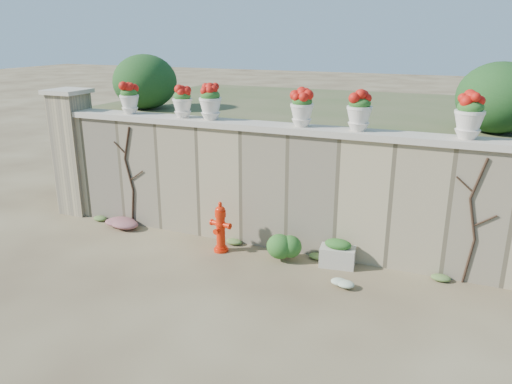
% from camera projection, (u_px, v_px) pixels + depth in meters
% --- Properties ---
extents(ground, '(80.00, 80.00, 0.00)m').
position_uv_depth(ground, '(221.00, 289.00, 7.18)').
color(ground, brown).
rests_on(ground, ground).
extents(stone_wall, '(8.00, 0.40, 2.00)m').
position_uv_depth(stone_wall, '(268.00, 188.00, 8.45)').
color(stone_wall, '#9B8B67').
rests_on(stone_wall, ground).
extents(wall_cap, '(8.10, 0.52, 0.10)m').
position_uv_depth(wall_cap, '(268.00, 127.00, 8.13)').
color(wall_cap, '#B7AF9B').
rests_on(wall_cap, stone_wall).
extents(gate_pillar, '(0.72, 0.72, 2.48)m').
position_uv_depth(gate_pillar, '(74.00, 152.00, 9.92)').
color(gate_pillar, '#9B8B67').
rests_on(gate_pillar, ground).
extents(raised_fill, '(9.00, 6.00, 2.00)m').
position_uv_depth(raised_fill, '(320.00, 149.00, 11.25)').
color(raised_fill, '#384C23').
rests_on(raised_fill, ground).
extents(back_shrub_left, '(1.30, 1.30, 1.10)m').
position_uv_depth(back_shrub_left, '(145.00, 82.00, 10.21)').
color(back_shrub_left, '#143814').
rests_on(back_shrub_left, raised_fill).
extents(back_shrub_right, '(1.30, 1.30, 1.10)m').
position_uv_depth(back_shrub_right, '(499.00, 98.00, 7.76)').
color(back_shrub_right, '#143814').
rests_on(back_shrub_right, raised_fill).
extents(vine_left, '(0.60, 0.04, 1.91)m').
position_uv_depth(vine_left, '(130.00, 175.00, 9.25)').
color(vine_left, black).
rests_on(vine_left, ground).
extents(vine_right, '(0.60, 0.04, 1.91)m').
position_uv_depth(vine_right, '(473.00, 220.00, 7.06)').
color(vine_right, black).
rests_on(vine_right, ground).
extents(fire_hydrant, '(0.38, 0.27, 0.87)m').
position_uv_depth(fire_hydrant, '(221.00, 227.00, 8.29)').
color(fire_hydrant, red).
rests_on(fire_hydrant, ground).
extents(planter_box, '(0.58, 0.38, 0.45)m').
position_uv_depth(planter_box, '(338.00, 254.00, 7.83)').
color(planter_box, '#B7AF9B').
rests_on(planter_box, ground).
extents(green_shrub, '(0.59, 0.53, 0.56)m').
position_uv_depth(green_shrub, '(285.00, 244.00, 7.99)').
color(green_shrub, '#1E5119').
rests_on(green_shrub, ground).
extents(magenta_clump, '(0.82, 0.55, 0.22)m').
position_uv_depth(magenta_clump, '(125.00, 222.00, 9.39)').
color(magenta_clump, '#B92568').
rests_on(magenta_clump, ground).
extents(white_flowers, '(0.45, 0.36, 0.16)m').
position_uv_depth(white_flowers, '(344.00, 282.00, 7.21)').
color(white_flowers, white).
rests_on(white_flowers, ground).
extents(urn_pot_0, '(0.35, 0.35, 0.55)m').
position_uv_depth(urn_pot_0, '(129.00, 99.00, 9.04)').
color(urn_pot_0, beige).
rests_on(urn_pot_0, wall_cap).
extents(urn_pot_1, '(0.34, 0.34, 0.53)m').
position_uv_depth(urn_pot_1, '(182.00, 102.00, 8.62)').
color(urn_pot_1, beige).
rests_on(urn_pot_1, wall_cap).
extents(urn_pot_2, '(0.38, 0.38, 0.60)m').
position_uv_depth(urn_pot_2, '(210.00, 102.00, 8.41)').
color(urn_pot_2, beige).
rests_on(urn_pot_2, wall_cap).
extents(urn_pot_3, '(0.37, 0.37, 0.57)m').
position_uv_depth(urn_pot_3, '(302.00, 108.00, 7.81)').
color(urn_pot_3, beige).
rests_on(urn_pot_3, wall_cap).
extents(urn_pot_4, '(0.38, 0.38, 0.60)m').
position_uv_depth(urn_pot_4, '(359.00, 111.00, 7.47)').
color(urn_pot_4, beige).
rests_on(urn_pot_4, wall_cap).
extents(urn_pot_5, '(0.41, 0.41, 0.64)m').
position_uv_depth(urn_pot_5, '(469.00, 116.00, 6.90)').
color(urn_pot_5, beige).
rests_on(urn_pot_5, wall_cap).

